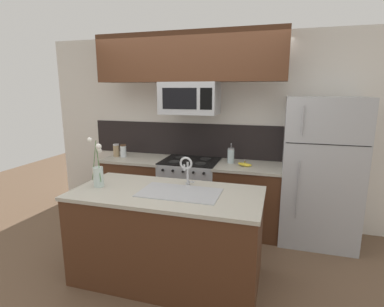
% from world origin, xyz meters
% --- Properties ---
extents(ground_plane, '(10.00, 10.00, 0.00)m').
position_xyz_m(ground_plane, '(0.00, 0.00, 0.00)').
color(ground_plane, brown).
extents(rear_partition, '(5.20, 0.10, 2.60)m').
position_xyz_m(rear_partition, '(0.30, 1.28, 1.30)').
color(rear_partition, silver).
rests_on(rear_partition, ground).
extents(splash_band, '(3.26, 0.01, 0.48)m').
position_xyz_m(splash_band, '(0.00, 1.22, 1.15)').
color(splash_band, black).
rests_on(splash_band, rear_partition).
extents(back_counter_left, '(0.87, 0.65, 0.91)m').
position_xyz_m(back_counter_left, '(-0.80, 0.90, 0.46)').
color(back_counter_left, '#4C2B19').
rests_on(back_counter_left, ground).
extents(back_counter_right, '(0.85, 0.65, 0.91)m').
position_xyz_m(back_counter_right, '(0.79, 0.90, 0.46)').
color(back_counter_right, '#4C2B19').
rests_on(back_counter_right, ground).
extents(stove_range, '(0.76, 0.64, 0.93)m').
position_xyz_m(stove_range, '(0.00, 0.90, 0.46)').
color(stove_range, '#A8AAAF').
rests_on(stove_range, ground).
extents(microwave, '(0.74, 0.40, 0.41)m').
position_xyz_m(microwave, '(0.00, 0.88, 1.76)').
color(microwave, '#A8AAAF').
extents(upper_cabinet_band, '(2.42, 0.34, 0.60)m').
position_xyz_m(upper_cabinet_band, '(-0.01, 0.85, 2.26)').
color(upper_cabinet_band, '#4C2B19').
extents(refrigerator, '(0.89, 0.74, 1.79)m').
position_xyz_m(refrigerator, '(1.64, 0.92, 0.89)').
color(refrigerator, '#A8AAAF').
rests_on(refrigerator, ground).
extents(storage_jar_tall, '(0.09, 0.09, 0.18)m').
position_xyz_m(storage_jar_tall, '(-1.12, 0.88, 1.00)').
color(storage_jar_tall, '#997F5B').
rests_on(storage_jar_tall, back_counter_left).
extents(storage_jar_medium, '(0.09, 0.09, 0.18)m').
position_xyz_m(storage_jar_medium, '(-1.00, 0.88, 1.00)').
color(storage_jar_medium, silver).
rests_on(storage_jar_medium, back_counter_left).
extents(banana_bunch, '(0.19, 0.12, 0.07)m').
position_xyz_m(banana_bunch, '(0.74, 0.84, 0.93)').
color(banana_bunch, yellow).
rests_on(banana_bunch, back_counter_right).
extents(french_press, '(0.09, 0.09, 0.27)m').
position_xyz_m(french_press, '(0.54, 0.96, 1.01)').
color(french_press, silver).
rests_on(french_press, back_counter_right).
extents(island_counter, '(1.82, 0.88, 0.91)m').
position_xyz_m(island_counter, '(0.14, -0.35, 0.46)').
color(island_counter, '#4C2B19').
rests_on(island_counter, ground).
extents(kitchen_sink, '(0.76, 0.44, 0.16)m').
position_xyz_m(kitchen_sink, '(0.27, -0.35, 0.84)').
color(kitchen_sink, '#ADAFB5').
rests_on(kitchen_sink, island_counter).
extents(sink_faucet, '(0.14, 0.14, 0.31)m').
position_xyz_m(sink_faucet, '(0.27, -0.13, 1.11)').
color(sink_faucet, '#B7BABF').
rests_on(sink_faucet, island_counter).
extents(flower_vase, '(0.17, 0.12, 0.50)m').
position_xyz_m(flower_vase, '(-0.57, -0.40, 1.04)').
color(flower_vase, silver).
rests_on(flower_vase, island_counter).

